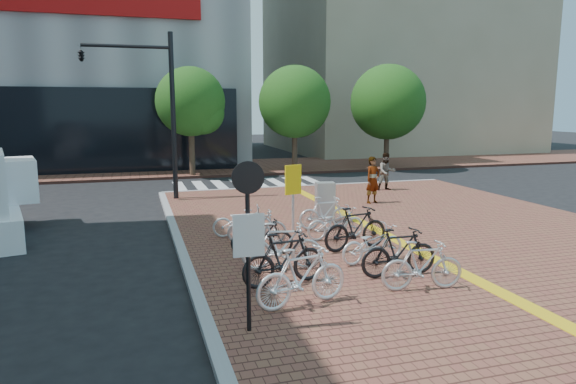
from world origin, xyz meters
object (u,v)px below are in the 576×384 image
object	(u,v)px
bike_7	(399,252)
notice_sign	(248,226)
bike_3	(262,237)
bike_8	(373,244)
bike_4	(257,226)
bike_9	(356,228)
bike_1	(284,258)
bike_2	(282,246)
traffic_light_pole	(132,85)
pedestrian_a	(373,180)
yellow_sign	(293,186)
bike_6	(422,265)
bike_0	(302,277)
bike_5	(242,221)
pedestrian_b	(386,172)
utility_box	(325,202)
bike_10	(336,223)
bike_11	(325,213)

from	to	relation	value
bike_7	notice_sign	distance (m)	4.47
bike_3	bike_8	bearing A→B (deg)	-109.12
bike_4	notice_sign	world-z (taller)	notice_sign
bike_9	notice_sign	bearing A→B (deg)	126.79
bike_1	bike_8	xyz separation A→B (m)	(2.53, 0.93, -0.12)
bike_2	traffic_light_pole	distance (m)	11.62
pedestrian_a	traffic_light_pole	world-z (taller)	traffic_light_pole
yellow_sign	bike_6	bearing A→B (deg)	-79.07
bike_0	bike_8	bearing A→B (deg)	-61.47
bike_1	bike_7	size ratio (longest dim) A/B	1.05
bike_2	bike_5	distance (m)	3.36
bike_1	bike_9	world-z (taller)	bike_9
bike_4	bike_5	distance (m)	0.95
pedestrian_a	notice_sign	world-z (taller)	notice_sign
pedestrian_b	traffic_light_pole	size ratio (longest dim) A/B	0.25
bike_4	yellow_sign	world-z (taller)	yellow_sign
pedestrian_b	utility_box	xyz separation A→B (m)	(-5.04, -5.37, -0.19)
bike_0	bike_3	size ratio (longest dim) A/B	1.21
bike_5	traffic_light_pole	size ratio (longest dim) A/B	0.26
bike_3	utility_box	size ratio (longest dim) A/B	1.21
pedestrian_a	bike_8	bearing A→B (deg)	-133.66
bike_1	bike_4	distance (m)	3.41
bike_9	bike_10	size ratio (longest dim) A/B	1.09
bike_0	bike_10	distance (m)	5.17
bike_9	traffic_light_pole	xyz separation A→B (m)	(-5.51, 9.32, 4.05)
bike_8	traffic_light_pole	xyz separation A→B (m)	(-5.44, 10.47, 4.17)
bike_0	pedestrian_a	xyz separation A→B (m)	(6.04, 9.31, 0.34)
notice_sign	traffic_light_pole	xyz separation A→B (m)	(-1.69, 13.45, 2.79)
bike_11	bike_2	bearing A→B (deg)	146.55
utility_box	yellow_sign	bearing A→B (deg)	-144.20
bike_3	bike_8	size ratio (longest dim) A/B	0.91
bike_11	bike_4	bearing A→B (deg)	115.28
pedestrian_a	pedestrian_b	size ratio (longest dim) A/B	1.08
bike_1	utility_box	size ratio (longest dim) A/B	1.46
bike_2	pedestrian_a	bearing A→B (deg)	-27.72
bike_0	utility_box	bearing A→B (deg)	-36.19
bike_11	utility_box	size ratio (longest dim) A/B	1.30
bike_3	bike_4	world-z (taller)	bike_4
pedestrian_b	bike_11	bearing A→B (deg)	-123.02
bike_1	yellow_sign	size ratio (longest dim) A/B	0.94
bike_10	pedestrian_a	distance (m)	5.96
bike_5	pedestrian_a	size ratio (longest dim) A/B	0.95
bike_1	bike_6	bearing A→B (deg)	-122.48
bike_10	notice_sign	bearing A→B (deg)	139.92
bike_11	utility_box	xyz separation A→B (m)	(0.33, 0.93, 0.15)
pedestrian_b	notice_sign	size ratio (longest dim) A/B	0.58
bike_0	pedestrian_a	world-z (taller)	pedestrian_a
bike_9	bike_5	bearing A→B (deg)	38.82
bike_6	bike_9	size ratio (longest dim) A/B	0.91
bike_5	traffic_light_pole	xyz separation A→B (m)	(-2.90, 7.07, 4.18)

